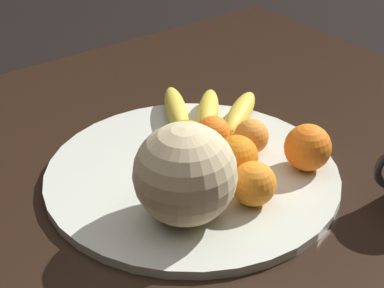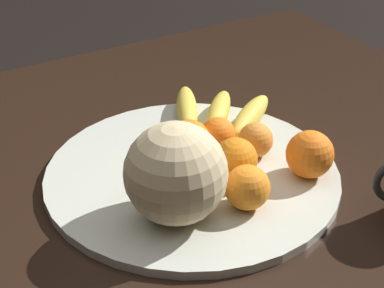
{
  "view_description": "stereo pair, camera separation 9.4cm",
  "coord_description": "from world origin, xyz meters",
  "px_view_note": "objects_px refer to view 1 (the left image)",
  "views": [
    {
      "loc": [
        -0.43,
        -0.7,
        1.33
      ],
      "look_at": [
        0.08,
        -0.03,
        0.82
      ],
      "focal_mm": 60.0,
      "sensor_mm": 36.0,
      "label": 1
    },
    {
      "loc": [
        -0.35,
        -0.75,
        1.33
      ],
      "look_at": [
        0.08,
        -0.03,
        0.82
      ],
      "focal_mm": 60.0,
      "sensor_mm": 36.0,
      "label": 2
    }
  ],
  "objects_px": {
    "kitchen_table": "(144,234)",
    "orange_back_left": "(254,184)",
    "orange_top_small": "(213,133)",
    "orange_back_right": "(251,136)",
    "fruit_bowl": "(192,175)",
    "orange_front_right": "(187,141)",
    "orange_mid_center": "(308,147)",
    "melon": "(184,175)",
    "banana_bunch": "(207,112)",
    "produce_tag": "(208,162)",
    "orange_front_left": "(236,157)"
  },
  "relations": [
    {
      "from": "melon",
      "to": "banana_bunch",
      "type": "bearing_deg",
      "value": 44.99
    },
    {
      "from": "orange_mid_center",
      "to": "orange_back_left",
      "type": "distance_m",
      "value": 0.13
    },
    {
      "from": "melon",
      "to": "orange_front_right",
      "type": "height_order",
      "value": "melon"
    },
    {
      "from": "fruit_bowl",
      "to": "produce_tag",
      "type": "bearing_deg",
      "value": 6.84
    },
    {
      "from": "orange_front_left",
      "to": "orange_top_small",
      "type": "bearing_deg",
      "value": 73.88
    },
    {
      "from": "banana_bunch",
      "to": "orange_front_right",
      "type": "height_order",
      "value": "orange_front_right"
    },
    {
      "from": "melon",
      "to": "orange_top_small",
      "type": "bearing_deg",
      "value": 39.16
    },
    {
      "from": "orange_back_left",
      "to": "orange_mid_center",
      "type": "bearing_deg",
      "value": 8.19
    },
    {
      "from": "melon",
      "to": "orange_top_small",
      "type": "distance_m",
      "value": 0.2
    },
    {
      "from": "orange_back_right",
      "to": "orange_top_small",
      "type": "relative_size",
      "value": 1.02
    },
    {
      "from": "orange_front_right",
      "to": "orange_back_left",
      "type": "relative_size",
      "value": 1.03
    },
    {
      "from": "orange_back_right",
      "to": "banana_bunch",
      "type": "bearing_deg",
      "value": 87.16
    },
    {
      "from": "fruit_bowl",
      "to": "orange_back_left",
      "type": "relative_size",
      "value": 7.0
    },
    {
      "from": "orange_mid_center",
      "to": "orange_back_left",
      "type": "bearing_deg",
      "value": -171.81
    },
    {
      "from": "banana_bunch",
      "to": "orange_back_right",
      "type": "xyz_separation_m",
      "value": [
        -0.01,
        -0.12,
        0.01
      ]
    },
    {
      "from": "produce_tag",
      "to": "orange_mid_center",
      "type": "bearing_deg",
      "value": -89.0
    },
    {
      "from": "kitchen_table",
      "to": "orange_back_left",
      "type": "bearing_deg",
      "value": -56.19
    },
    {
      "from": "orange_back_left",
      "to": "orange_top_small",
      "type": "height_order",
      "value": "orange_back_left"
    },
    {
      "from": "fruit_bowl",
      "to": "produce_tag",
      "type": "relative_size",
      "value": 5.95
    },
    {
      "from": "orange_front_left",
      "to": "orange_front_right",
      "type": "distance_m",
      "value": 0.09
    },
    {
      "from": "banana_bunch",
      "to": "produce_tag",
      "type": "bearing_deg",
      "value": -175.6
    },
    {
      "from": "melon",
      "to": "orange_front_left",
      "type": "relative_size",
      "value": 2.12
    },
    {
      "from": "kitchen_table",
      "to": "orange_back_right",
      "type": "relative_size",
      "value": 25.05
    },
    {
      "from": "orange_back_right",
      "to": "kitchen_table",
      "type": "bearing_deg",
      "value": 168.52
    },
    {
      "from": "kitchen_table",
      "to": "orange_top_small",
      "type": "relative_size",
      "value": 25.63
    },
    {
      "from": "kitchen_table",
      "to": "orange_mid_center",
      "type": "distance_m",
      "value": 0.3
    },
    {
      "from": "orange_back_right",
      "to": "orange_top_small",
      "type": "bearing_deg",
      "value": 130.2
    },
    {
      "from": "orange_back_left",
      "to": "orange_back_right",
      "type": "bearing_deg",
      "value": 49.35
    },
    {
      "from": "kitchen_table",
      "to": "orange_back_left",
      "type": "distance_m",
      "value": 0.22
    },
    {
      "from": "orange_back_left",
      "to": "produce_tag",
      "type": "bearing_deg",
      "value": 83.01
    },
    {
      "from": "fruit_bowl",
      "to": "orange_front_left",
      "type": "height_order",
      "value": "orange_front_left"
    },
    {
      "from": "melon",
      "to": "orange_front_right",
      "type": "relative_size",
      "value": 2.13
    },
    {
      "from": "orange_back_right",
      "to": "orange_top_small",
      "type": "distance_m",
      "value": 0.06
    },
    {
      "from": "orange_back_left",
      "to": "orange_top_small",
      "type": "xyz_separation_m",
      "value": [
        0.05,
        0.16,
        -0.01
      ]
    },
    {
      "from": "melon",
      "to": "orange_mid_center",
      "type": "xyz_separation_m",
      "value": [
        0.23,
        -0.01,
        -0.04
      ]
    },
    {
      "from": "orange_front_right",
      "to": "orange_back_left",
      "type": "height_order",
      "value": "orange_front_right"
    },
    {
      "from": "orange_front_right",
      "to": "produce_tag",
      "type": "height_order",
      "value": "orange_front_right"
    },
    {
      "from": "orange_top_small",
      "to": "produce_tag",
      "type": "relative_size",
      "value": 0.72
    },
    {
      "from": "orange_mid_center",
      "to": "melon",
      "type": "bearing_deg",
      "value": 176.58
    },
    {
      "from": "fruit_bowl",
      "to": "orange_back_right",
      "type": "xyz_separation_m",
      "value": [
        0.11,
        -0.01,
        0.04
      ]
    },
    {
      "from": "melon",
      "to": "orange_back_right",
      "type": "xyz_separation_m",
      "value": [
        0.19,
        0.08,
        -0.04
      ]
    },
    {
      "from": "orange_mid_center",
      "to": "produce_tag",
      "type": "distance_m",
      "value": 0.16
    },
    {
      "from": "orange_front_left",
      "to": "orange_back_left",
      "type": "distance_m",
      "value": 0.07
    },
    {
      "from": "orange_mid_center",
      "to": "orange_top_small",
      "type": "xyz_separation_m",
      "value": [
        -0.08,
        0.14,
        -0.01
      ]
    },
    {
      "from": "orange_front_right",
      "to": "orange_mid_center",
      "type": "xyz_separation_m",
      "value": [
        0.13,
        -0.14,
        0.0
      ]
    },
    {
      "from": "fruit_bowl",
      "to": "orange_back_left",
      "type": "distance_m",
      "value": 0.13
    },
    {
      "from": "fruit_bowl",
      "to": "produce_tag",
      "type": "distance_m",
      "value": 0.04
    },
    {
      "from": "kitchen_table",
      "to": "orange_back_left",
      "type": "height_order",
      "value": "orange_back_left"
    },
    {
      "from": "banana_bunch",
      "to": "orange_back_left",
      "type": "relative_size",
      "value": 3.29
    },
    {
      "from": "orange_back_right",
      "to": "fruit_bowl",
      "type": "bearing_deg",
      "value": 174.15
    }
  ]
}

